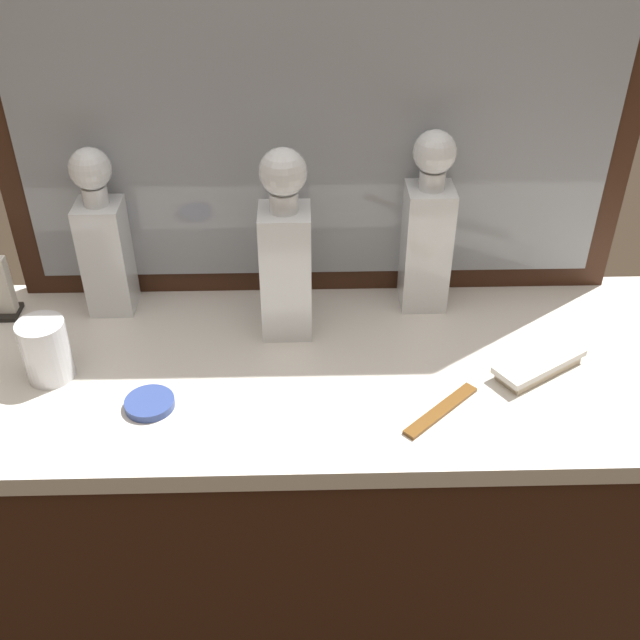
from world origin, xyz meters
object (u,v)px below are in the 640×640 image
(crystal_tumbler_left, at_px, (46,352))
(porcelain_dish, at_px, (150,403))
(crystal_decanter_left, at_px, (105,248))
(crystal_decanter_center, at_px, (427,239))
(tortoiseshell_comb, at_px, (441,410))
(crystal_decanter_far_left, at_px, (286,262))
(silver_brush_center, at_px, (539,365))

(crystal_tumbler_left, bearing_deg, porcelain_dish, -25.03)
(crystal_decanter_left, distance_m, crystal_decanter_center, 0.53)
(crystal_tumbler_left, bearing_deg, crystal_decanter_center, 17.53)
(tortoiseshell_comb, bearing_deg, crystal_decanter_far_left, 136.43)
(crystal_decanter_far_left, xyz_separation_m, crystal_decanter_center, (0.23, 0.07, -0.00))
(silver_brush_center, bearing_deg, porcelain_dish, -173.52)
(crystal_tumbler_left, xyz_separation_m, tortoiseshell_comb, (0.58, -0.10, -0.04))
(crystal_decanter_left, relative_size, crystal_decanter_center, 0.93)
(crystal_tumbler_left, relative_size, tortoiseshell_comb, 0.80)
(crystal_decanter_center, height_order, porcelain_dish, crystal_decanter_center)
(crystal_decanter_far_left, xyz_separation_m, crystal_tumbler_left, (-0.36, -0.11, -0.08))
(silver_brush_center, distance_m, tortoiseshell_comb, 0.19)
(silver_brush_center, height_order, tortoiseshell_comb, silver_brush_center)
(silver_brush_center, distance_m, porcelain_dish, 0.59)
(silver_brush_center, height_order, porcelain_dish, silver_brush_center)
(crystal_decanter_left, xyz_separation_m, porcelain_dish, (0.10, -0.26, -0.11))
(crystal_decanter_far_left, xyz_separation_m, tortoiseshell_comb, (0.22, -0.21, -0.12))
(crystal_decanter_left, distance_m, silver_brush_center, 0.72)
(crystal_decanter_far_left, distance_m, tortoiseshell_comb, 0.33)
(crystal_decanter_far_left, distance_m, crystal_tumbler_left, 0.38)
(porcelain_dish, bearing_deg, crystal_decanter_left, 110.88)
(crystal_decanter_left, xyz_separation_m, crystal_decanter_center, (0.53, -0.00, 0.01))
(silver_brush_center, xyz_separation_m, porcelain_dish, (-0.58, -0.07, -0.01))
(silver_brush_center, bearing_deg, crystal_tumbler_left, 179.34)
(crystal_decanter_left, height_order, crystal_tumbler_left, crystal_decanter_left)
(porcelain_dish, bearing_deg, crystal_decanter_far_left, 43.68)
(crystal_decanter_far_left, relative_size, crystal_decanter_left, 1.09)
(crystal_decanter_center, relative_size, tortoiseshell_comb, 2.56)
(tortoiseshell_comb, bearing_deg, crystal_tumbler_left, 170.48)
(crystal_decanter_far_left, bearing_deg, tortoiseshell_comb, -43.57)
(porcelain_dish, distance_m, tortoiseshell_comb, 0.42)
(porcelain_dish, bearing_deg, crystal_decanter_center, 31.29)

